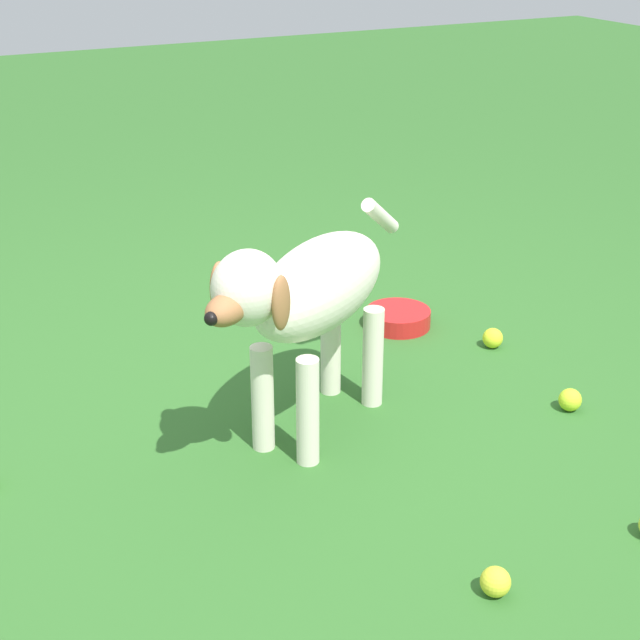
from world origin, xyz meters
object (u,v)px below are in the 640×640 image
(dog, at_px, (309,295))
(water_bowl, at_px, (398,318))
(tennis_ball_1, at_px, (570,400))
(tennis_ball_4, at_px, (493,338))
(tennis_ball_2, at_px, (495,582))

(dog, bearing_deg, water_bowl, -172.42)
(tennis_ball_1, height_order, tennis_ball_4, same)
(tennis_ball_4, bearing_deg, tennis_ball_2, 54.35)
(tennis_ball_1, bearing_deg, dog, -17.01)
(tennis_ball_1, bearing_deg, tennis_ball_2, 39.70)
(tennis_ball_2, relative_size, tennis_ball_4, 1.00)
(water_bowl, bearing_deg, tennis_ball_1, 101.48)
(dog, bearing_deg, tennis_ball_2, 61.46)
(tennis_ball_1, xyz_separation_m, tennis_ball_4, (-0.05, -0.44, 0.00))
(dog, bearing_deg, tennis_ball_1, 129.91)
(tennis_ball_2, relative_size, water_bowl, 0.30)
(tennis_ball_1, distance_m, tennis_ball_4, 0.44)
(tennis_ball_1, bearing_deg, water_bowl, -78.52)
(tennis_ball_2, bearing_deg, water_bowl, -112.17)
(tennis_ball_4, xyz_separation_m, water_bowl, (0.19, -0.28, -0.00))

